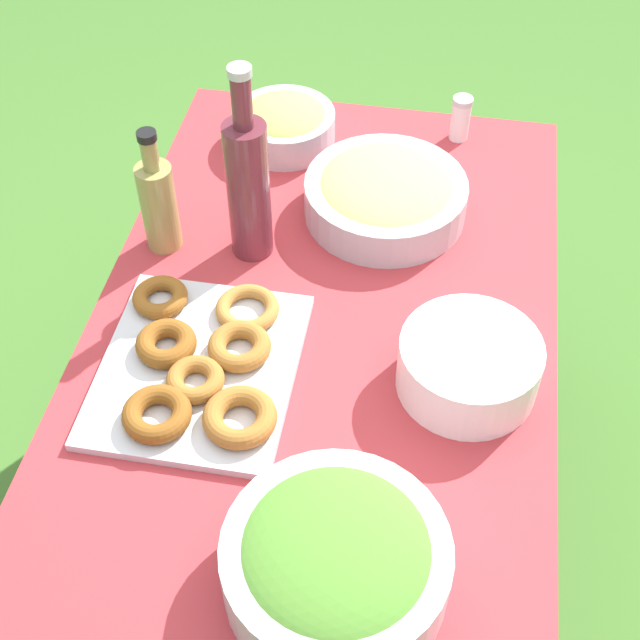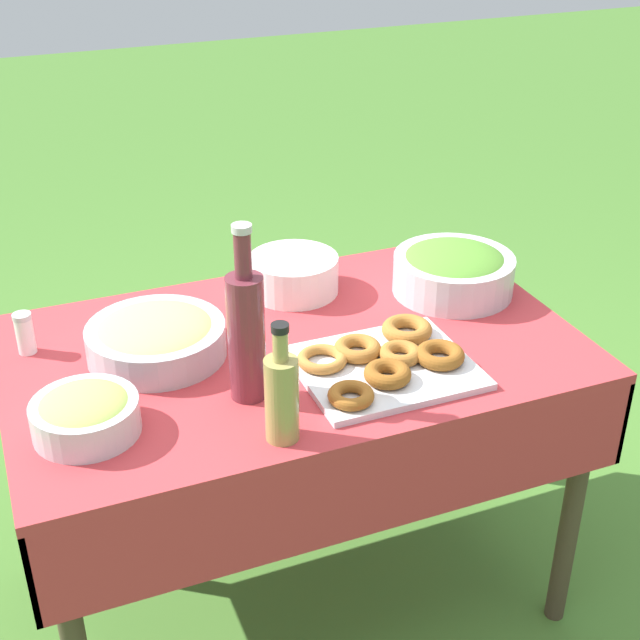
# 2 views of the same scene
# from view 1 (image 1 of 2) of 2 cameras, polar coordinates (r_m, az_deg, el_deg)

# --- Properties ---
(ground_plane) EXTENTS (14.00, 14.00, 0.00)m
(ground_plane) POSITION_cam_1_polar(r_m,az_deg,el_deg) (2.19, 0.13, -13.66)
(ground_plane) COLOR #477A2D
(picnic_table) EXTENTS (1.31, 0.81, 0.77)m
(picnic_table) POSITION_cam_1_polar(r_m,az_deg,el_deg) (1.64, 0.17, -2.55)
(picnic_table) COLOR #B73338
(picnic_table) RESTS_ON ground_plane
(salad_bowl) EXTENTS (0.31, 0.31, 0.12)m
(salad_bowl) POSITION_cam_1_polar(r_m,az_deg,el_deg) (1.22, 1.02, -15.17)
(salad_bowl) COLOR silver
(salad_bowl) RESTS_ON picnic_table
(pasta_bowl) EXTENTS (0.31, 0.31, 0.10)m
(pasta_bowl) POSITION_cam_1_polar(r_m,az_deg,el_deg) (1.73, 4.22, 8.03)
(pasta_bowl) COLOR #B2B7BC
(pasta_bowl) RESTS_ON picnic_table
(donut_platter) EXTENTS (0.39, 0.34, 0.05)m
(donut_platter) POSITION_cam_1_polar(r_m,az_deg,el_deg) (1.47, -7.63, -2.89)
(donut_platter) COLOR silver
(donut_platter) RESTS_ON picnic_table
(plate_stack) EXTENTS (0.23, 0.23, 0.10)m
(plate_stack) POSITION_cam_1_polar(r_m,az_deg,el_deg) (1.44, 9.49, -2.90)
(plate_stack) COLOR white
(plate_stack) RESTS_ON picnic_table
(olive_oil_bottle) EXTENTS (0.07, 0.07, 0.25)m
(olive_oil_bottle) POSITION_cam_1_polar(r_m,az_deg,el_deg) (1.65, -10.31, 7.41)
(olive_oil_bottle) COLOR #998E4C
(olive_oil_bottle) RESTS_ON picnic_table
(wine_bottle) EXTENTS (0.08, 0.08, 0.39)m
(wine_bottle) POSITION_cam_1_polar(r_m,az_deg,el_deg) (1.59, -4.63, 8.64)
(wine_bottle) COLOR maroon
(wine_bottle) RESTS_ON picnic_table
(fruit_bowl) EXTENTS (0.21, 0.21, 0.09)m
(fruit_bowl) POSITION_cam_1_polar(r_m,az_deg,el_deg) (1.91, -2.28, 12.45)
(fruit_bowl) COLOR silver
(fruit_bowl) RESTS_ON picnic_table
(salt_shaker) EXTENTS (0.04, 0.04, 0.10)m
(salt_shaker) POSITION_cam_1_polar(r_m,az_deg,el_deg) (1.94, 8.99, 12.65)
(salt_shaker) COLOR white
(salt_shaker) RESTS_ON picnic_table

